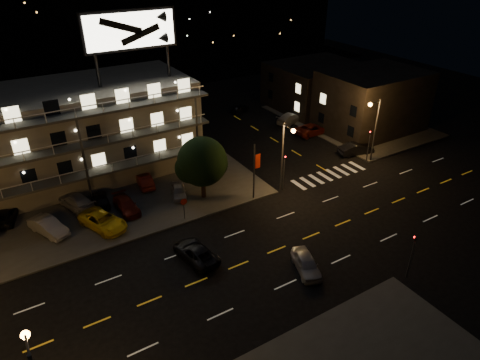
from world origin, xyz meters
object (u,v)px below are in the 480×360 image
road_car_east (306,264)px  lot_car_2 (103,221)px  side_car_0 (356,149)px  lot_car_4 (179,191)px  tree (202,163)px  road_car_west (196,252)px  lot_car_7 (76,201)px

road_car_east → lot_car_2: bearing=150.3°
side_car_0 → lot_car_4: bearing=97.7°
tree → lot_car_4: (-2.19, 1.51, -3.43)m
side_car_0 → road_car_east: size_ratio=1.13×
lot_car_2 → road_car_west: lot_car_2 is taller
tree → road_car_west: 10.74m
side_car_0 → road_car_west: side_car_0 is taller
lot_car_4 → side_car_0: (24.00, -2.18, 0.00)m
tree → road_car_west: size_ratio=1.39×
lot_car_7 → road_car_west: size_ratio=1.04×
lot_car_2 → lot_car_7: 5.13m
lot_car_2 → road_car_west: size_ratio=1.07×
tree → lot_car_2: 11.24m
lot_car_2 → lot_car_7: lot_car_7 is taller
side_car_0 → road_car_west: 28.19m
tree → road_car_east: tree is taller
side_car_0 → road_car_west: size_ratio=0.95×
road_car_east → road_car_west: road_car_east is taller
lot_car_4 → side_car_0: bearing=13.1°
lot_car_7 → side_car_0: lot_car_7 is taller
lot_car_7 → road_car_west: (6.85, -13.62, -0.21)m
tree → road_car_west: bearing=-120.9°
lot_car_4 → lot_car_7: size_ratio=0.71×
lot_car_4 → road_car_east: road_car_east is taller
tree → lot_car_7: tree is taller
road_car_west → road_car_east: bearing=131.7°
lot_car_7 → road_car_west: bearing=100.9°
tree → road_car_west: tree is taller
lot_car_4 → lot_car_7: lot_car_7 is taller
lot_car_4 → road_car_east: bearing=-57.4°
road_car_east → road_car_west: 9.48m
lot_car_7 → road_car_east: lot_car_7 is taller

